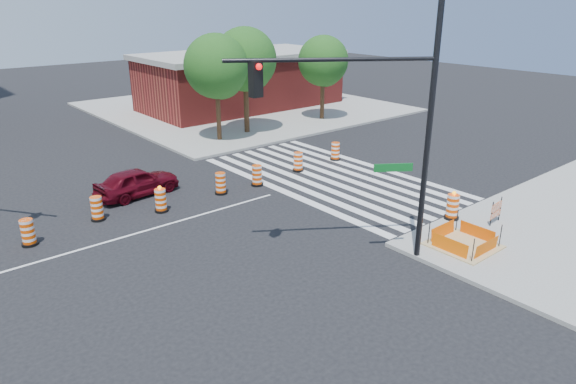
{
  "coord_description": "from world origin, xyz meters",
  "views": [
    {
      "loc": [
        -6.79,
        -17.91,
        8.63
      ],
      "look_at": [
        5.52,
        -3.11,
        1.4
      ],
      "focal_mm": 32.0,
      "sensor_mm": 36.0,
      "label": 1
    }
  ],
  "objects": [
    {
      "name": "tree_north_d",
      "position": [
        13.08,
        10.35,
        4.74
      ],
      "size": [
        4.16,
        4.16,
        7.06
      ],
      "color": "#382314",
      "rests_on": "ground"
    },
    {
      "name": "median_drum_7",
      "position": [
        7.33,
        1.46,
        0.48
      ],
      "size": [
        0.6,
        0.6,
        1.02
      ],
      "color": "black",
      "rests_on": "ground"
    },
    {
      "name": "red_coupe",
      "position": [
        2.2,
        3.93,
        0.67
      ],
      "size": [
        4.07,
        1.99,
        1.34
      ],
      "primitive_type": "imported",
      "rotation": [
        0.0,
        0.0,
        1.68
      ],
      "color": "#500612",
      "rests_on": "ground"
    },
    {
      "name": "tree_north_e",
      "position": [
        19.88,
        10.11,
        4.21
      ],
      "size": [
        3.69,
        3.69,
        6.28
      ],
      "color": "#382314",
      "rests_on": "ground"
    },
    {
      "name": "median_drum_5",
      "position": [
        2.14,
        1.44,
        0.49
      ],
      "size": [
        0.6,
        0.6,
        1.18
      ],
      "color": "black",
      "rests_on": "ground"
    },
    {
      "name": "median_drum_3",
      "position": [
        -3.16,
        1.61,
        0.48
      ],
      "size": [
        0.6,
        0.6,
        1.02
      ],
      "color": "black",
      "rests_on": "ground"
    },
    {
      "name": "excavation_pit",
      "position": [
        9.0,
        -9.0,
        0.22
      ],
      "size": [
        2.2,
        2.2,
        0.9
      ],
      "color": "tan",
      "rests_on": "ground"
    },
    {
      "name": "lane_centerline",
      "position": [
        0.0,
        0.0,
        0.01
      ],
      "size": [
        14.0,
        0.12,
        0.01
      ],
      "primitive_type": "cube",
      "color": "silver",
      "rests_on": "ground"
    },
    {
      "name": "sidewalk_ne",
      "position": [
        18.0,
        18.0,
        0.07
      ],
      "size": [
        22.0,
        22.0,
        0.15
      ],
      "primitive_type": "cube",
      "color": "gray",
      "rests_on": "ground"
    },
    {
      "name": "tree_north_c",
      "position": [
        10.5,
        9.79,
        4.55
      ],
      "size": [
        3.99,
        3.99,
        6.78
      ],
      "color": "#382314",
      "rests_on": "ground"
    },
    {
      "name": "crosswalk_east",
      "position": [
        10.95,
        0.0,
        0.01
      ],
      "size": [
        6.75,
        13.5,
        0.01
      ],
      "color": "silver",
      "rests_on": "ground"
    },
    {
      "name": "barricade",
      "position": [
        11.78,
        -8.65,
        0.72
      ],
      "size": [
        0.88,
        0.13,
        1.04
      ],
      "rotation": [
        0.0,
        0.0,
        0.1
      ],
      "color": "#EA4704",
      "rests_on": "ground"
    },
    {
      "name": "brick_storefront",
      "position": [
        18.0,
        18.0,
        2.32
      ],
      "size": [
        16.5,
        8.5,
        4.6
      ],
      "color": "maroon",
      "rests_on": "ground"
    },
    {
      "name": "ground",
      "position": [
        0.0,
        0.0,
        0.0
      ],
      "size": [
        120.0,
        120.0,
        0.0
      ],
      "primitive_type": "plane",
      "color": "black",
      "rests_on": "ground"
    },
    {
      "name": "median_drum_4",
      "position": [
        -0.32,
        2.28,
        0.48
      ],
      "size": [
        0.6,
        0.6,
        1.02
      ],
      "color": "black",
      "rests_on": "ground"
    },
    {
      "name": "median_drum_9",
      "position": [
        13.34,
        2.06,
        0.48
      ],
      "size": [
        0.6,
        0.6,
        1.02
      ],
      "color": "black",
      "rests_on": "ground"
    },
    {
      "name": "median_drum_8",
      "position": [
        10.38,
        1.88,
        0.48
      ],
      "size": [
        0.6,
        0.6,
        1.02
      ],
      "color": "black",
      "rests_on": "ground"
    },
    {
      "name": "median_drum_6",
      "position": [
        5.33,
        1.63,
        0.48
      ],
      "size": [
        0.6,
        0.6,
        1.02
      ],
      "color": "black",
      "rests_on": "ground"
    },
    {
      "name": "pit_drum",
      "position": [
        10.84,
        -7.27,
        0.65
      ],
      "size": [
        0.61,
        0.61,
        1.21
      ],
      "color": "black",
      "rests_on": "ground"
    },
    {
      "name": "signal_pole_se",
      "position": [
        5.6,
        -7.32,
        5.35
      ],
      "size": [
        5.57,
        3.83,
        8.75
      ],
      "rotation": [
        0.0,
        0.0,
        2.55
      ],
      "color": "black",
      "rests_on": "ground"
    }
  ]
}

